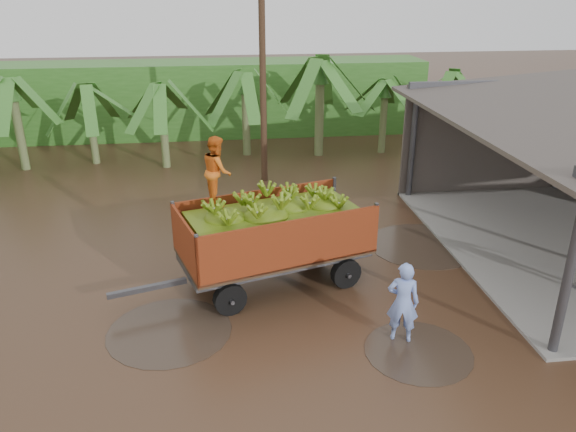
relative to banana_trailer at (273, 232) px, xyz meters
The scene contains 6 objects.
ground 1.44m from the banana_trailer, 16.80° to the right, with size 100.00×100.00×0.00m, color black.
hedge_north 16.04m from the banana_trailer, 96.43° to the left, with size 22.00×3.00×3.60m, color #2D661E.
banana_trailer is the anchor object (origin of this frame).
man_blue 3.83m from the banana_trailer, 49.31° to the right, with size 0.68×0.44×1.86m, color #7F9AE7.
utility_pole 8.63m from the banana_trailer, 86.63° to the left, with size 1.20×0.24×8.52m.
banana_plants 8.62m from the banana_trailer, 121.94° to the left, with size 24.73×20.45×4.34m.
Camera 1 is at (-1.44, -12.71, 7.19)m, focal length 35.00 mm.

